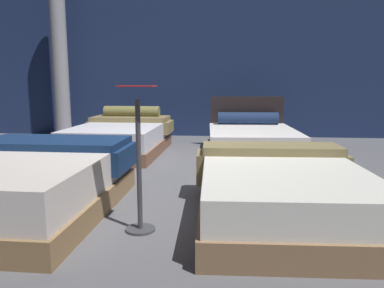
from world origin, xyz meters
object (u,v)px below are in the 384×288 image
at_px(bed_1, 282,193).
at_px(support_pillar, 60,56).
at_px(price_sign, 139,176).
at_px(bed_2, 121,137).
at_px(bed_3, 252,141).
at_px(bed_0, 26,183).

distance_m(bed_1, support_pillar, 6.28).
distance_m(bed_1, price_sign, 1.25).
distance_m(bed_2, bed_3, 2.23).
height_order(bed_2, price_sign, price_sign).
bearing_deg(bed_1, bed_2, 125.36).
bearing_deg(price_sign, bed_2, 108.53).
height_order(bed_0, bed_3, bed_3).
relative_size(bed_0, support_pillar, 0.60).
bearing_deg(bed_3, price_sign, -111.29).
bearing_deg(bed_0, price_sign, -16.05).
relative_size(bed_1, bed_2, 0.90).
xyz_separation_m(bed_0, price_sign, (1.15, -0.34, 0.19)).
bearing_deg(support_pillar, price_sign, -59.91).
bearing_deg(bed_2, support_pillar, 138.50).
height_order(bed_2, support_pillar, support_pillar).
distance_m(bed_2, price_sign, 3.53).
xyz_separation_m(bed_0, bed_1, (2.33, 0.02, -0.03)).
distance_m(bed_0, bed_3, 3.76).
height_order(bed_1, price_sign, price_sign).
distance_m(bed_0, bed_2, 3.00).
xyz_separation_m(bed_2, bed_3, (2.23, 0.01, -0.03)).
xyz_separation_m(bed_3, price_sign, (-1.11, -3.35, 0.22)).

